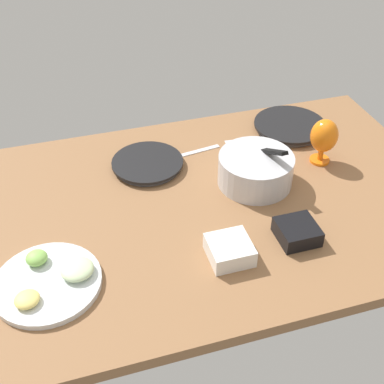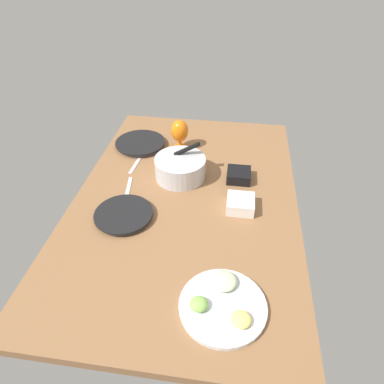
{
  "view_description": "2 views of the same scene",
  "coord_description": "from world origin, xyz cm",
  "px_view_note": "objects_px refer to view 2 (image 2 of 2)",
  "views": [
    {
      "loc": [
        -43.98,
        -119.97,
        107.01
      ],
      "look_at": [
        -8.66,
        -2.24,
        7.21
      ],
      "focal_mm": 46.89,
      "sensor_mm": 36.0,
      "label": 1
    },
    {
      "loc": [
        -120.81,
        -20.17,
        101.88
      ],
      "look_at": [
        -4.42,
        -3.66,
        7.21
      ],
      "focal_mm": 31.52,
      "sensor_mm": 36.0,
      "label": 2
    }
  ],
  "objects_px": {
    "dinner_plate_left": "(124,215)",
    "fruit_platter": "(222,303)",
    "dinner_plate_right": "(140,144)",
    "square_bowl_black": "(239,175)",
    "mixing_bowl": "(180,167)",
    "hurricane_glass_orange": "(180,132)",
    "square_bowl_white": "(240,203)"
  },
  "relations": [
    {
      "from": "hurricane_glass_orange",
      "to": "square_bowl_white",
      "type": "xyz_separation_m",
      "value": [
        -0.48,
        -0.36,
        -0.07
      ]
    },
    {
      "from": "square_bowl_black",
      "to": "mixing_bowl",
      "type": "bearing_deg",
      "value": 93.2
    },
    {
      "from": "hurricane_glass_orange",
      "to": "square_bowl_white",
      "type": "distance_m",
      "value": 0.61
    },
    {
      "from": "dinner_plate_left",
      "to": "fruit_platter",
      "type": "bearing_deg",
      "value": -129.49
    },
    {
      "from": "dinner_plate_right",
      "to": "dinner_plate_left",
      "type": "bearing_deg",
      "value": -171.98
    },
    {
      "from": "square_bowl_black",
      "to": "fruit_platter",
      "type": "bearing_deg",
      "value": 177.69
    },
    {
      "from": "dinner_plate_left",
      "to": "dinner_plate_right",
      "type": "distance_m",
      "value": 0.61
    },
    {
      "from": "square_bowl_white",
      "to": "square_bowl_black",
      "type": "bearing_deg",
      "value": 3.89
    },
    {
      "from": "dinner_plate_right",
      "to": "square_bowl_black",
      "type": "relative_size",
      "value": 2.43
    },
    {
      "from": "mixing_bowl",
      "to": "square_bowl_white",
      "type": "xyz_separation_m",
      "value": [
        -0.21,
        -0.31,
        -0.03
      ]
    },
    {
      "from": "fruit_platter",
      "to": "hurricane_glass_orange",
      "type": "height_order",
      "value": "hurricane_glass_orange"
    },
    {
      "from": "dinner_plate_right",
      "to": "fruit_platter",
      "type": "distance_m",
      "value": 1.12
    },
    {
      "from": "dinner_plate_left",
      "to": "fruit_platter",
      "type": "height_order",
      "value": "fruit_platter"
    },
    {
      "from": "mixing_bowl",
      "to": "hurricane_glass_orange",
      "type": "distance_m",
      "value": 0.28
    },
    {
      "from": "dinner_plate_right",
      "to": "hurricane_glass_orange",
      "type": "distance_m",
      "value": 0.25
    },
    {
      "from": "fruit_platter",
      "to": "square_bowl_black",
      "type": "relative_size",
      "value": 2.54
    },
    {
      "from": "mixing_bowl",
      "to": "square_bowl_black",
      "type": "relative_size",
      "value": 2.18
    },
    {
      "from": "dinner_plate_right",
      "to": "mixing_bowl",
      "type": "relative_size",
      "value": 1.12
    },
    {
      "from": "mixing_bowl",
      "to": "square_bowl_white",
      "type": "height_order",
      "value": "mixing_bowl"
    },
    {
      "from": "fruit_platter",
      "to": "dinner_plate_left",
      "type": "bearing_deg",
      "value": 50.51
    },
    {
      "from": "dinner_plate_left",
      "to": "fruit_platter",
      "type": "distance_m",
      "value": 0.6
    },
    {
      "from": "mixing_bowl",
      "to": "square_bowl_black",
      "type": "distance_m",
      "value": 0.3
    },
    {
      "from": "dinner_plate_right",
      "to": "square_bowl_white",
      "type": "bearing_deg",
      "value": -128.62
    },
    {
      "from": "fruit_platter",
      "to": "square_bowl_white",
      "type": "height_order",
      "value": "square_bowl_white"
    },
    {
      "from": "mixing_bowl",
      "to": "fruit_platter",
      "type": "xyz_separation_m",
      "value": [
        -0.71,
        -0.26,
        -0.04
      ]
    },
    {
      "from": "dinner_plate_right",
      "to": "fruit_platter",
      "type": "xyz_separation_m",
      "value": [
        -0.98,
        -0.55,
        0.0
      ]
    },
    {
      "from": "mixing_bowl",
      "to": "square_bowl_white",
      "type": "relative_size",
      "value": 2.08
    },
    {
      "from": "dinner_plate_left",
      "to": "dinner_plate_right",
      "type": "height_order",
      "value": "dinner_plate_right"
    },
    {
      "from": "dinner_plate_left",
      "to": "mixing_bowl",
      "type": "height_order",
      "value": "mixing_bowl"
    },
    {
      "from": "fruit_platter",
      "to": "square_bowl_black",
      "type": "bearing_deg",
      "value": -2.31
    },
    {
      "from": "dinner_plate_left",
      "to": "dinner_plate_right",
      "type": "relative_size",
      "value": 0.9
    },
    {
      "from": "mixing_bowl",
      "to": "dinner_plate_right",
      "type": "bearing_deg",
      "value": 46.58
    }
  ]
}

